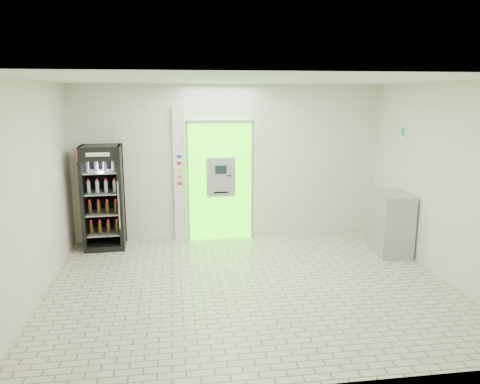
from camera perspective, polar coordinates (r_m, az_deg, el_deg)
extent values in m
plane|color=beige|center=(7.13, 1.30, -11.33)|extent=(6.00, 6.00, 0.00)
plane|color=silver|center=(9.12, -1.26, 3.62)|extent=(6.00, 0.00, 6.00)
plane|color=silver|center=(4.31, 6.91, -5.89)|extent=(6.00, 0.00, 6.00)
plane|color=silver|center=(6.86, -24.18, -0.18)|extent=(0.00, 5.00, 5.00)
plane|color=silver|center=(7.76, 23.77, 1.14)|extent=(0.00, 5.00, 5.00)
plane|color=white|center=(6.56, 1.42, 13.53)|extent=(6.00, 6.00, 0.00)
cube|color=#39FF05|center=(9.09, -2.44, 1.34)|extent=(1.20, 0.12, 2.30)
cube|color=gray|center=(8.88, -2.46, 8.58)|extent=(1.28, 0.04, 0.06)
cube|color=gray|center=(8.98, -6.40, 1.15)|extent=(0.04, 0.04, 2.30)
cube|color=gray|center=(9.11, 1.55, 1.37)|extent=(0.04, 0.04, 2.30)
cube|color=black|center=(9.19, -1.75, -2.69)|extent=(0.62, 0.01, 0.67)
cube|color=black|center=(8.89, -4.65, 6.48)|extent=(0.22, 0.01, 0.18)
cube|color=#9C9EA3|center=(8.96, -2.38, 1.85)|extent=(0.55, 0.12, 0.75)
cube|color=black|center=(8.88, -2.34, 2.73)|extent=(0.22, 0.01, 0.16)
cube|color=gray|center=(8.92, -2.33, 0.95)|extent=(0.16, 0.01, 0.12)
cube|color=black|center=(8.91, -1.31, 1.99)|extent=(0.09, 0.01, 0.02)
cube|color=black|center=(8.96, -2.32, -0.05)|extent=(0.28, 0.01, 0.03)
cube|color=silver|center=(9.04, -7.39, 2.16)|extent=(0.22, 0.10, 2.60)
cube|color=#193FB2|center=(8.93, -7.45, 4.32)|extent=(0.09, 0.01, 0.06)
cube|color=red|center=(8.95, -7.42, 3.49)|extent=(0.09, 0.01, 0.06)
cube|color=yellow|center=(8.97, -7.40, 2.67)|extent=(0.09, 0.01, 0.06)
cube|color=orange|center=(8.99, -7.38, 1.85)|extent=(0.09, 0.01, 0.06)
cube|color=red|center=(9.02, -7.36, 1.04)|extent=(0.09, 0.01, 0.06)
cube|color=black|center=(8.92, -16.34, -0.62)|extent=(0.75, 0.68, 1.91)
cube|color=black|center=(9.21, -16.09, -0.22)|extent=(0.72, 0.08, 1.91)
cube|color=red|center=(8.47, -16.96, 4.40)|extent=(0.70, 0.04, 0.23)
cube|color=white|center=(8.46, -16.97, 4.39)|extent=(0.40, 0.02, 0.07)
cube|color=black|center=(9.15, -16.01, -6.17)|extent=(0.75, 0.68, 0.10)
cylinder|color=gray|center=(8.56, -14.57, -1.56)|extent=(0.03, 0.03, 0.86)
cube|color=gray|center=(9.08, -16.10, -4.74)|extent=(0.63, 0.58, 0.02)
cube|color=gray|center=(8.98, -16.24, -2.41)|extent=(0.63, 0.58, 0.02)
cube|color=gray|center=(8.90, -16.38, -0.02)|extent=(0.63, 0.58, 0.02)
cube|color=gray|center=(8.83, -16.52, 2.40)|extent=(0.63, 0.58, 0.02)
cube|color=#9C9EA3|center=(8.75, 17.93, -3.67)|extent=(0.61, 0.86, 1.10)
cube|color=gray|center=(8.62, 16.29, -3.42)|extent=(0.06, 0.81, 0.01)
cube|color=white|center=(8.89, 19.29, 6.76)|extent=(0.02, 0.22, 0.26)
cube|color=#0B7E3C|center=(8.88, 19.24, 6.96)|extent=(0.00, 0.14, 0.14)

